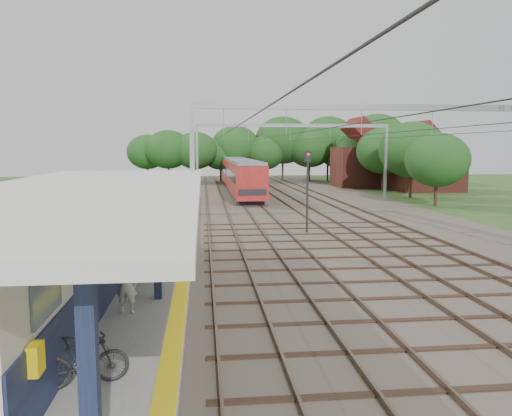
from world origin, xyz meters
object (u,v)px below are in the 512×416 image
person (126,284)px  signal_post (307,181)px  train (238,173)px  bicycle (83,361)px

person → signal_post: size_ratio=0.35×
person → train: size_ratio=0.05×
person → signal_post: bearing=-110.6°
person → signal_post: 16.19m
person → bicycle: person is taller
train → signal_post: signal_post is taller
train → bicycle: bearing=-97.5°
bicycle → signal_post: (8.16, 18.25, 2.16)m
signal_post → bicycle: bearing=-123.7°
train → signal_post: 29.69m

